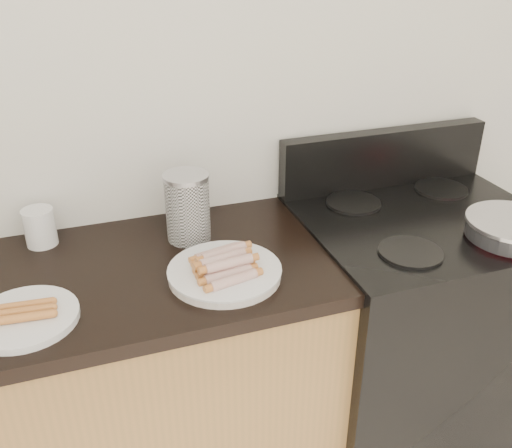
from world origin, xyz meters
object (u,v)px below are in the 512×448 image
object	(u,v)px
side_plate	(25,318)
mug	(40,227)
stove	(409,334)
canister	(188,207)
main_plate	(225,273)

from	to	relation	value
side_plate	mug	bearing A→B (deg)	83.30
stove	canister	xyz separation A→B (m)	(-0.73, 0.14, 0.55)
stove	mug	world-z (taller)	mug
side_plate	canister	size ratio (longest dim) A/B	1.22
stove	canister	world-z (taller)	canister
mug	canister	bearing A→B (deg)	-14.20
canister	side_plate	bearing A→B (deg)	-149.48
stove	main_plate	size ratio (longest dim) A/B	3.06
stove	side_plate	bearing A→B (deg)	-173.79
main_plate	canister	distance (m)	0.26
canister	stove	bearing A→B (deg)	-10.89
main_plate	mug	world-z (taller)	mug
side_plate	mug	distance (m)	0.38
main_plate	mug	size ratio (longest dim) A/B	2.69
stove	main_plate	world-z (taller)	main_plate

